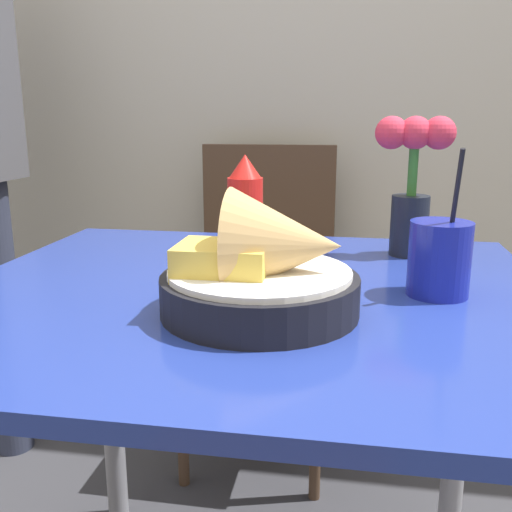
# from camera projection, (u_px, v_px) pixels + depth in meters

# --- Properties ---
(wall_window) EXTENTS (7.00, 0.06, 2.60)m
(wall_window) POSITION_uv_depth(u_px,v_px,m) (308.00, 11.00, 1.71)
(wall_window) COLOR #B7B2A3
(wall_window) RESTS_ON ground_plane
(dining_table) EXTENTS (0.92, 0.82, 0.74)m
(dining_table) POSITION_uv_depth(u_px,v_px,m) (249.00, 358.00, 0.91)
(dining_table) COLOR #233893
(dining_table) RESTS_ON ground_plane
(chair_far_window) EXTENTS (0.40, 0.40, 0.91)m
(chair_far_window) POSITION_uv_depth(u_px,v_px,m) (264.00, 274.00, 1.69)
(chair_far_window) COLOR #473323
(chair_far_window) RESTS_ON ground_plane
(food_basket) EXTENTS (0.27, 0.27, 0.17)m
(food_basket) POSITION_uv_depth(u_px,v_px,m) (267.00, 271.00, 0.76)
(food_basket) COLOR black
(food_basket) RESTS_ON dining_table
(ketchup_bottle) EXTENTS (0.06, 0.06, 0.20)m
(ketchup_bottle) POSITION_uv_depth(u_px,v_px,m) (245.00, 213.00, 0.99)
(ketchup_bottle) COLOR red
(ketchup_bottle) RESTS_ON dining_table
(drink_cup) EXTENTS (0.09, 0.09, 0.23)m
(drink_cup) POSITION_uv_depth(u_px,v_px,m) (439.00, 261.00, 0.84)
(drink_cup) COLOR #192399
(drink_cup) RESTS_ON dining_table
(flower_vase) EXTENTS (0.14, 0.07, 0.26)m
(flower_vase) POSITION_uv_depth(u_px,v_px,m) (412.00, 177.00, 1.05)
(flower_vase) COLOR black
(flower_vase) RESTS_ON dining_table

